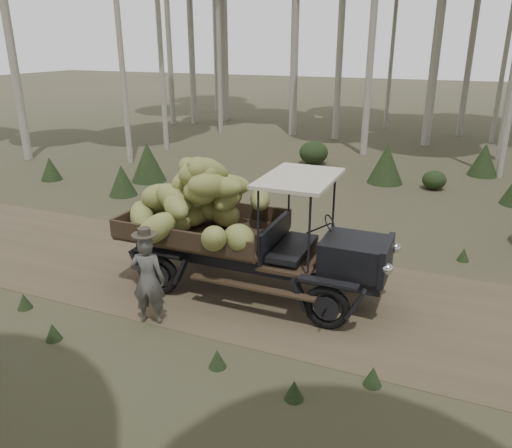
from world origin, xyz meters
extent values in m
plane|color=#473D2B|center=(0.00, 0.00, 0.00)|extent=(120.00, 120.00, 0.00)
cube|color=brown|center=(0.00, 0.00, 0.00)|extent=(70.00, 4.00, 0.01)
cube|color=black|center=(0.61, -0.10, 1.06)|extent=(1.06, 1.01, 0.58)
cube|color=black|center=(1.19, -0.10, 1.06)|extent=(0.11, 1.06, 0.65)
cube|color=black|center=(-0.87, -0.10, 1.16)|extent=(0.09, 1.48, 0.58)
cube|color=#38281C|center=(-2.34, -0.11, 1.06)|extent=(2.96, 1.91, 0.08)
cube|color=#38281C|center=(-2.35, 0.84, 1.25)|extent=(2.96, 0.07, 0.34)
cube|color=#38281C|center=(-2.34, -1.06, 1.25)|extent=(2.96, 0.07, 0.34)
cube|color=#38281C|center=(-3.82, -0.11, 1.25)|extent=(0.07, 1.90, 0.34)
cube|color=#BCB39C|center=(-0.41, -0.10, 2.34)|extent=(1.22, 1.80, 0.06)
cube|color=black|center=(-1.24, 0.30, 0.65)|extent=(4.86, 0.12, 0.19)
cube|color=black|center=(-1.23, -0.51, 0.65)|extent=(4.86, 0.12, 0.19)
torus|color=black|center=(0.40, 0.74, 0.40)|extent=(0.80, 0.15, 0.80)
torus|color=black|center=(0.40, -0.94, 0.40)|extent=(0.80, 0.15, 0.80)
torus|color=black|center=(-2.87, 0.74, 0.40)|extent=(0.80, 0.15, 0.80)
torus|color=black|center=(-2.87, -0.95, 0.40)|extent=(0.80, 0.15, 0.80)
sphere|color=beige|center=(1.28, 0.38, 1.11)|extent=(0.19, 0.19, 0.19)
sphere|color=beige|center=(1.28, -0.57, 1.11)|extent=(0.19, 0.19, 0.19)
ellipsoid|color=olive|center=(-2.74, -0.43, 1.30)|extent=(0.46, 0.96, 0.61)
ellipsoid|color=olive|center=(-3.32, -0.09, 1.65)|extent=(0.94, 0.97, 0.60)
ellipsoid|color=olive|center=(-2.55, -0.04, 2.01)|extent=(0.86, 0.67, 0.64)
ellipsoid|color=olive|center=(-2.56, -0.15, 2.31)|extent=(0.85, 0.76, 0.53)
ellipsoid|color=olive|center=(-1.24, -0.86, 1.37)|extent=(0.86, 0.80, 0.57)
ellipsoid|color=olive|center=(-1.93, 0.16, 1.70)|extent=(0.56, 0.90, 0.54)
ellipsoid|color=olive|center=(-1.91, 0.26, 1.97)|extent=(0.89, 0.67, 0.49)
ellipsoid|color=olive|center=(-2.22, -0.03, 2.22)|extent=(0.61, 0.83, 0.61)
ellipsoid|color=olive|center=(-2.05, 0.22, 1.37)|extent=(0.87, 0.73, 0.62)
ellipsoid|color=olive|center=(-2.86, -0.13, 1.71)|extent=(1.02, 0.91, 0.66)
ellipsoid|color=olive|center=(-1.95, -0.06, 1.99)|extent=(0.97, 0.52, 0.51)
ellipsoid|color=olive|center=(-2.23, -0.09, 2.32)|extent=(0.89, 1.02, 0.70)
ellipsoid|color=olive|center=(-3.43, 0.22, 1.31)|extent=(0.87, 0.62, 0.48)
ellipsoid|color=olive|center=(-2.12, 0.44, 1.70)|extent=(0.47, 0.85, 0.64)
ellipsoid|color=olive|center=(-2.14, -0.24, 2.05)|extent=(0.90, 1.08, 0.66)
ellipsoid|color=olive|center=(-2.36, -0.18, 2.29)|extent=(0.96, 0.98, 0.63)
ellipsoid|color=olive|center=(-2.34, 0.26, 1.39)|extent=(0.56, 0.84, 0.65)
ellipsoid|color=olive|center=(-2.89, -0.27, 1.73)|extent=(1.09, 0.76, 0.68)
ellipsoid|color=olive|center=(-2.70, 0.07, 2.04)|extent=(0.75, 1.05, 0.58)
ellipsoid|color=olive|center=(-2.42, 0.05, 2.20)|extent=(0.71, 0.88, 0.52)
ellipsoid|color=olive|center=(-3.54, -0.46, 1.30)|extent=(0.99, 1.06, 0.78)
ellipsoid|color=olive|center=(-2.59, -0.70, 1.71)|extent=(0.91, 0.86, 0.44)
ellipsoid|color=olive|center=(-2.30, -0.28, 1.94)|extent=(0.79, 0.72, 0.56)
ellipsoid|color=olive|center=(-2.41, -0.12, 2.30)|extent=(0.74, 0.98, 0.69)
ellipsoid|color=olive|center=(-2.60, -0.01, 1.32)|extent=(0.44, 0.86, 0.49)
ellipsoid|color=olive|center=(-1.40, 0.49, 1.67)|extent=(0.66, 0.88, 0.42)
ellipsoid|color=olive|center=(-2.76, -1.11, 1.42)|extent=(1.00, 0.95, 0.80)
ellipsoid|color=olive|center=(-1.60, -1.11, 1.39)|extent=(0.86, 0.96, 0.74)
imported|color=#504F49|center=(-2.46, -1.90, 0.80)|extent=(0.66, 0.52, 1.60)
cylinder|color=#363026|center=(-2.46, -1.90, 1.62)|extent=(0.52, 0.52, 0.02)
cylinder|color=#363026|center=(-2.46, -1.90, 1.67)|extent=(0.26, 0.26, 0.13)
cone|color=#233319|center=(2.92, 11.20, 0.59)|extent=(1.05, 1.05, 1.17)
cone|color=#233319|center=(-0.18, 8.85, 0.67)|extent=(1.21, 1.21, 1.34)
cone|color=#233319|center=(-7.79, 5.92, 0.67)|extent=(1.20, 1.20, 1.34)
cone|color=#233319|center=(-7.57, 4.15, 0.49)|extent=(0.88, 0.88, 0.98)
ellipsoid|color=#233319|center=(-3.24, 10.54, 0.46)|extent=(1.13, 1.13, 0.90)
cone|color=#233319|center=(-11.04, 4.71, 0.40)|extent=(0.73, 0.73, 0.81)
ellipsoid|color=#233319|center=(1.43, 8.66, 0.32)|extent=(0.77, 0.77, 0.62)
cone|color=#233319|center=(-3.61, -3.00, 0.15)|extent=(0.27, 0.27, 0.30)
cone|color=#233319|center=(-1.03, 2.70, 0.15)|extent=(0.27, 0.27, 0.30)
cone|color=#233319|center=(1.41, -2.13, 0.15)|extent=(0.27, 0.27, 0.30)
cone|color=#233319|center=(-0.81, -2.61, 0.15)|extent=(0.27, 0.27, 0.30)
cone|color=#233319|center=(2.48, 2.93, 0.15)|extent=(0.27, 0.27, 0.30)
cone|color=#233319|center=(0.28, 2.48, 0.15)|extent=(0.27, 0.27, 0.30)
cone|color=#233319|center=(0.47, -2.85, 0.15)|extent=(0.27, 0.27, 0.30)
cone|color=#233319|center=(-4.84, -2.41, 0.15)|extent=(0.27, 0.27, 0.30)
camera|label=1|loc=(2.15, -8.18, 4.60)|focal=35.00mm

